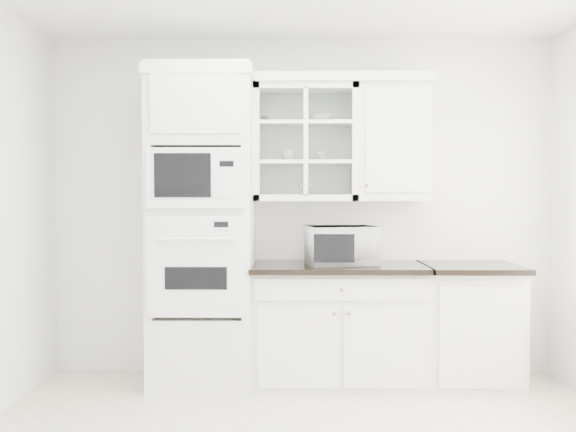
{
  "coord_description": "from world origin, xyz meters",
  "views": [
    {
      "loc": [
        -0.05,
        -3.19,
        1.45
      ],
      "look_at": [
        -0.1,
        1.05,
        1.3
      ],
      "focal_mm": 38.0,
      "sensor_mm": 36.0,
      "label": 1
    }
  ],
  "objects": [
    {
      "name": "bowl_a",
      "position": [
        -0.2,
        1.6,
        2.04
      ],
      "size": [
        0.29,
        0.29,
        0.06
      ],
      "primitive_type": "imported",
      "rotation": [
        0.0,
        0.0,
        0.31
      ],
      "color": "white",
      "rests_on": "upper_cabinet_glass"
    },
    {
      "name": "base_cabinet_run",
      "position": [
        0.28,
        1.45,
        0.46
      ],
      "size": [
        1.32,
        0.67,
        0.92
      ],
      "color": "white",
      "rests_on": "ground"
    },
    {
      "name": "bowl_b",
      "position": [
        0.15,
        1.57,
        2.04
      ],
      "size": [
        0.19,
        0.19,
        0.06
      ],
      "primitive_type": "imported",
      "rotation": [
        0.0,
        0.0,
        0.07
      ],
      "color": "white",
      "rests_on": "upper_cabinet_glass"
    },
    {
      "name": "cup_a",
      "position": [
        -0.1,
        1.57,
        1.75
      ],
      "size": [
        0.14,
        0.14,
        0.09
      ],
      "primitive_type": "imported",
      "rotation": [
        0.0,
        0.0,
        -0.34
      ],
      "color": "white",
      "rests_on": "upper_cabinet_glass"
    },
    {
      "name": "oven_column",
      "position": [
        -0.75,
        1.42,
        1.2
      ],
      "size": [
        0.76,
        0.68,
        2.4
      ],
      "color": "white",
      "rests_on": "ground"
    },
    {
      "name": "room_shell",
      "position": [
        0.0,
        0.43,
        1.78
      ],
      "size": [
        4.0,
        3.5,
        2.7
      ],
      "color": "white",
      "rests_on": "ground"
    },
    {
      "name": "upper_cabinet_glass",
      "position": [
        0.03,
        1.58,
        1.85
      ],
      "size": [
        0.8,
        0.33,
        0.9
      ],
      "color": "white",
      "rests_on": "room_shell"
    },
    {
      "name": "countertop_microwave",
      "position": [
        0.3,
        1.41,
        1.07
      ],
      "size": [
        0.57,
        0.51,
        0.29
      ],
      "primitive_type": "imported",
      "rotation": [
        0.0,
        0.0,
        3.34
      ],
      "color": "white",
      "rests_on": "base_cabinet_run"
    },
    {
      "name": "crown_molding",
      "position": [
        -0.07,
        1.56,
        2.33
      ],
      "size": [
        2.14,
        0.38,
        0.07
      ],
      "primitive_type": "cube",
      "color": "white",
      "rests_on": "room_shell"
    },
    {
      "name": "cup_b",
      "position": [
        0.16,
        1.6,
        1.75
      ],
      "size": [
        0.1,
        0.1,
        0.08
      ],
      "primitive_type": "imported",
      "rotation": [
        0.0,
        0.0,
        0.25
      ],
      "color": "white",
      "rests_on": "upper_cabinet_glass"
    },
    {
      "name": "extra_base_cabinet",
      "position": [
        1.28,
        1.45,
        0.46
      ],
      "size": [
        0.72,
        0.67,
        0.92
      ],
      "color": "white",
      "rests_on": "ground"
    },
    {
      "name": "upper_cabinet_solid",
      "position": [
        0.71,
        1.58,
        1.85
      ],
      "size": [
        0.55,
        0.33,
        0.9
      ],
      "primitive_type": "cube",
      "color": "white",
      "rests_on": "room_shell"
    }
  ]
}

